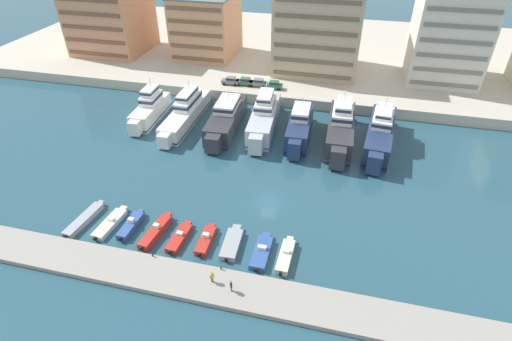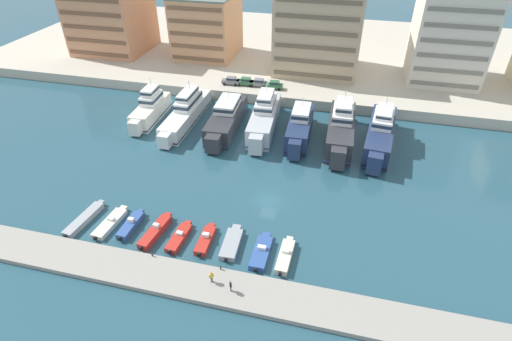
% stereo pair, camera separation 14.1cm
% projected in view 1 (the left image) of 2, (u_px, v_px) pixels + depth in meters
% --- Properties ---
extents(ground_plane, '(400.00, 400.00, 0.00)m').
position_uv_depth(ground_plane, '(269.00, 201.00, 62.04)').
color(ground_plane, '#285160').
extents(quay_promenade, '(180.00, 70.00, 2.34)m').
position_uv_depth(quay_promenade, '(318.00, 52.00, 115.19)').
color(quay_promenade, beige).
rests_on(quay_promenade, ground).
extents(pier_dock, '(120.00, 5.39, 0.69)m').
position_uv_depth(pier_dock, '(237.00, 291.00, 47.73)').
color(pier_dock, '#9E998E').
rests_on(pier_dock, ground).
extents(yacht_ivory_far_left, '(4.37, 15.94, 8.26)m').
position_uv_depth(yacht_ivory_far_left, '(150.00, 109.00, 83.07)').
color(yacht_ivory_far_left, silver).
rests_on(yacht_ivory_far_left, ground).
extents(yacht_white_left, '(4.08, 22.64, 7.94)m').
position_uv_depth(yacht_white_left, '(186.00, 112.00, 82.13)').
color(yacht_white_left, white).
rests_on(yacht_white_left, ground).
extents(yacht_charcoal_mid_left, '(5.80, 20.55, 7.18)m').
position_uv_depth(yacht_charcoal_mid_left, '(226.00, 118.00, 79.82)').
color(yacht_charcoal_mid_left, '#333338').
rests_on(yacht_charcoal_mid_left, ground).
extents(yacht_silver_center_left, '(5.78, 21.01, 8.82)m').
position_uv_depth(yacht_silver_center_left, '(264.00, 117.00, 79.40)').
color(yacht_silver_center_left, silver).
rests_on(yacht_silver_center_left, ground).
extents(yacht_navy_center, '(4.61, 17.27, 7.60)m').
position_uv_depth(yacht_navy_center, '(300.00, 127.00, 76.47)').
color(yacht_navy_center, navy).
rests_on(yacht_navy_center, ground).
extents(yacht_charcoal_center_right, '(5.13, 20.71, 9.28)m').
position_uv_depth(yacht_charcoal_center_right, '(341.00, 128.00, 75.31)').
color(yacht_charcoal_center_right, '#333338').
rests_on(yacht_charcoal_center_right, ground).
extents(yacht_navy_mid_right, '(6.22, 21.20, 8.68)m').
position_uv_depth(yacht_navy_mid_right, '(380.00, 133.00, 74.10)').
color(yacht_navy_mid_right, navy).
rests_on(yacht_navy_mid_right, ground).
extents(motorboat_grey_far_left, '(2.34, 8.26, 0.89)m').
position_uv_depth(motorboat_grey_far_left, '(84.00, 219.00, 57.98)').
color(motorboat_grey_far_left, '#9EA3A8').
rests_on(motorboat_grey_far_left, ground).
extents(motorboat_cream_left, '(2.38, 7.29, 1.13)m').
position_uv_depth(motorboat_cream_left, '(110.00, 223.00, 57.37)').
color(motorboat_cream_left, beige).
rests_on(motorboat_cream_left, ground).
extents(motorboat_blue_mid_left, '(1.69, 6.27, 1.56)m').
position_uv_depth(motorboat_blue_mid_left, '(131.00, 225.00, 56.84)').
color(motorboat_blue_mid_left, '#33569E').
rests_on(motorboat_blue_mid_left, ground).
extents(motorboat_red_center_left, '(2.28, 7.52, 1.62)m').
position_uv_depth(motorboat_red_center_left, '(156.00, 231.00, 55.73)').
color(motorboat_red_center_left, red).
rests_on(motorboat_red_center_left, ground).
extents(motorboat_red_center, '(1.95, 6.35, 1.21)m').
position_uv_depth(motorboat_red_center, '(179.00, 237.00, 54.96)').
color(motorboat_red_center, red).
rests_on(motorboat_red_center, ground).
extents(motorboat_red_center_right, '(1.76, 6.12, 1.44)m').
position_uv_depth(motorboat_red_center_right, '(206.00, 240.00, 54.53)').
color(motorboat_red_center_right, red).
rests_on(motorboat_red_center_right, ground).
extents(motorboat_grey_mid_right, '(2.46, 6.73, 0.86)m').
position_uv_depth(motorboat_grey_mid_right, '(232.00, 243.00, 54.07)').
color(motorboat_grey_mid_right, '#9EA3A8').
rests_on(motorboat_grey_mid_right, ground).
extents(motorboat_blue_right, '(2.11, 6.88, 1.31)m').
position_uv_depth(motorboat_blue_right, '(262.00, 252.00, 52.74)').
color(motorboat_blue_right, '#33569E').
rests_on(motorboat_blue_right, ground).
extents(motorboat_cream_far_right, '(1.78, 6.70, 1.32)m').
position_uv_depth(motorboat_cream_far_right, '(286.00, 256.00, 52.12)').
color(motorboat_cream_far_right, beige).
rests_on(motorboat_cream_far_right, ground).
extents(car_grey_far_left, '(4.19, 2.11, 1.80)m').
position_uv_depth(car_grey_far_left, '(231.00, 80.00, 92.75)').
color(car_grey_far_left, slate).
rests_on(car_grey_far_left, quay_promenade).
extents(car_green_left, '(4.11, 1.94, 1.80)m').
position_uv_depth(car_green_left, '(245.00, 81.00, 92.36)').
color(car_green_left, '#2D6642').
rests_on(car_green_left, quay_promenade).
extents(car_grey_mid_left, '(4.18, 2.09, 1.80)m').
position_uv_depth(car_grey_mid_left, '(258.00, 82.00, 91.83)').
color(car_grey_mid_left, slate).
rests_on(car_grey_mid_left, quay_promenade).
extents(car_green_center_left, '(4.16, 2.04, 1.80)m').
position_uv_depth(car_green_center_left, '(274.00, 85.00, 90.76)').
color(car_green_center_left, '#2D6642').
rests_on(car_green_center_left, quay_promenade).
extents(apartment_block_far_left, '(18.94, 18.37, 22.60)m').
position_uv_depth(apartment_block_far_left, '(109.00, 12.00, 107.71)').
color(apartment_block_far_left, tan).
rests_on(apartment_block_far_left, quay_promenade).
extents(apartment_block_left, '(15.52, 16.73, 17.71)m').
position_uv_depth(apartment_block_left, '(206.00, 25.00, 105.80)').
color(apartment_block_left, tan).
rests_on(apartment_block_left, quay_promenade).
extents(apartment_block_mid_left, '(20.27, 17.78, 22.06)m').
position_uv_depth(apartment_block_mid_left, '(319.00, 28.00, 95.67)').
color(apartment_block_mid_left, '#C6AD89').
rests_on(apartment_block_mid_left, quay_promenade).
extents(apartment_block_center_left, '(15.93, 16.58, 24.63)m').
position_uv_depth(apartment_block_center_left, '(450.00, 30.00, 90.10)').
color(apartment_block_center_left, silver).
rests_on(apartment_block_center_left, quay_promenade).
extents(pedestrian_near_edge, '(0.47, 0.49, 1.64)m').
position_uv_depth(pedestrian_near_edge, '(212.00, 276.00, 47.88)').
color(pedestrian_near_edge, '#4C515B').
rests_on(pedestrian_near_edge, pier_dock).
extents(pedestrian_mid_deck, '(0.42, 0.60, 1.71)m').
position_uv_depth(pedestrian_mid_deck, '(231.00, 285.00, 46.77)').
color(pedestrian_mid_deck, '#4C515B').
rests_on(pedestrian_mid_deck, pier_dock).
extents(bollard_west, '(0.20, 0.20, 0.61)m').
position_uv_depth(bollard_west, '(152.00, 254.00, 51.63)').
color(bollard_west, '#2D2D33').
rests_on(bollard_west, pier_dock).
extents(bollard_west_mid, '(0.20, 0.20, 0.61)m').
position_uv_depth(bollard_west_mid, '(221.00, 268.00, 49.82)').
color(bollard_west_mid, '#2D2D33').
rests_on(bollard_west_mid, pier_dock).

